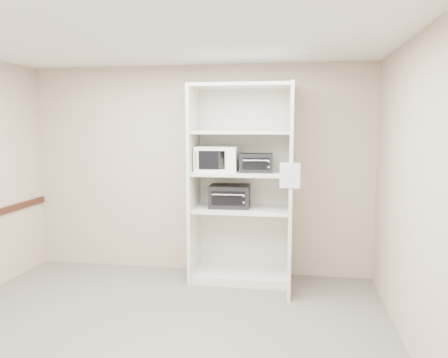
% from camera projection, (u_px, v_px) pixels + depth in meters
% --- Properties ---
extents(floor, '(4.50, 4.00, 0.01)m').
position_uv_depth(floor, '(149.00, 341.00, 3.93)').
color(floor, '#69645B').
rests_on(floor, ground).
extents(ceiling, '(4.50, 4.00, 0.01)m').
position_uv_depth(ceiling, '(142.00, 32.00, 3.59)').
color(ceiling, white).
extents(wall_back, '(4.50, 0.02, 2.70)m').
position_uv_depth(wall_back, '(198.00, 170.00, 5.72)').
color(wall_back, '#B6A58F').
rests_on(wall_back, ground).
extents(wall_right, '(0.02, 4.00, 2.70)m').
position_uv_depth(wall_right, '(422.00, 201.00, 3.40)').
color(wall_right, '#B6A58F').
rests_on(wall_right, ground).
extents(shelving_unit, '(1.24, 0.92, 2.42)m').
position_uv_depth(shelving_unit, '(245.00, 191.00, 5.35)').
color(shelving_unit, silver).
rests_on(shelving_unit, floor).
extents(microwave, '(0.52, 0.40, 0.31)m').
position_uv_depth(microwave, '(217.00, 159.00, 5.35)').
color(microwave, white).
rests_on(microwave, shelving_unit).
extents(toaster_oven_upper, '(0.41, 0.32, 0.22)m').
position_uv_depth(toaster_oven_upper, '(256.00, 163.00, 5.26)').
color(toaster_oven_upper, black).
rests_on(toaster_oven_upper, shelving_unit).
extents(toaster_oven_lower, '(0.51, 0.40, 0.27)m').
position_uv_depth(toaster_oven_lower, '(230.00, 196.00, 5.42)').
color(toaster_oven_lower, black).
rests_on(toaster_oven_lower, shelving_unit).
extents(paper_sign, '(0.21, 0.01, 0.27)m').
position_uv_depth(paper_sign, '(290.00, 176.00, 4.61)').
color(paper_sign, white).
rests_on(paper_sign, shelving_unit).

